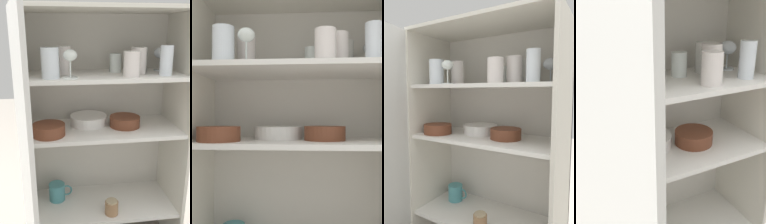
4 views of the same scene
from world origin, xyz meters
TOP-DOWN VIEW (x-y plane):
  - cupboard_back_panel at (0.00, 0.37)m, footprint 0.83×0.02m
  - cupboard_side_left at (-0.41, 0.18)m, footprint 0.02×0.39m
  - shelf_board_middle at (0.00, 0.18)m, footprint 0.80×0.36m
  - shelf_board_upper at (0.00, 0.18)m, footprint 0.80×0.36m
  - tumbler_glass_0 at (0.29, 0.09)m, footprint 0.06×0.06m
  - tumbler_glass_1 at (0.17, 0.16)m, footprint 0.08×0.08m
  - tumbler_glass_2 at (0.07, 0.23)m, footprint 0.06×0.06m
  - tumbler_glass_3 at (0.20, 0.25)m, footprint 0.08×0.08m
  - tumbler_glass_4 at (-0.21, 0.19)m, footprint 0.08×0.08m
  - tumbler_glass_5 at (-0.27, 0.08)m, footprint 0.08×0.08m
  - tumbler_glass_6 at (0.11, 0.07)m, footprint 0.08×0.08m
  - wine_glass_0 at (-0.18, 0.06)m, footprint 0.07×0.07m
  - wine_glass_1 at (0.32, 0.25)m, footprint 0.07×0.07m
  - plate_stack_white at (-0.08, 0.24)m, footprint 0.20×0.20m
  - mixing_bowl_large at (0.12, 0.18)m, footprint 0.16×0.16m
  - serving_bowl_small at (-0.29, 0.10)m, footprint 0.16×0.16m

SIDE VIEW (x-z plane):
  - cupboard_back_panel at x=0.00m, z-range 0.00..1.33m
  - cupboard_side_left at x=-0.41m, z-range 0.00..1.33m
  - shelf_board_middle at x=0.00m, z-range 0.72..0.74m
  - plate_stack_white at x=-0.08m, z-range 0.74..0.79m
  - mixing_bowl_large at x=0.12m, z-range 0.74..0.80m
  - serving_bowl_small at x=-0.29m, z-range 0.74..0.80m
  - shelf_board_upper at x=0.00m, z-range 1.01..1.03m
  - tumbler_glass_2 at x=0.07m, z-range 1.03..1.13m
  - tumbler_glass_6 at x=0.11m, z-range 1.03..1.15m
  - tumbler_glass_3 at x=0.20m, z-range 1.03..1.16m
  - tumbler_glass_1 at x=0.17m, z-range 1.03..1.16m
  - tumbler_glass_4 at x=-0.21m, z-range 1.03..1.17m
  - tumbler_glass_5 at x=-0.27m, z-range 1.03..1.17m
  - tumbler_glass_0 at x=0.29m, z-range 1.03..1.17m
  - wine_glass_1 at x=0.32m, z-range 1.05..1.18m
  - wine_glass_0 at x=-0.18m, z-range 1.05..1.18m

